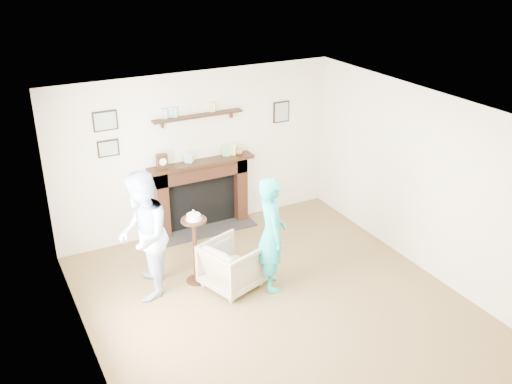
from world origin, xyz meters
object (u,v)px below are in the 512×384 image
(armchair, at_px, (233,286))
(woman, at_px, (271,285))
(pedestal_table, at_px, (195,238))
(man, at_px, (148,293))

(armchair, height_order, woman, woman)
(armchair, bearing_deg, pedestal_table, 30.76)
(man, bearing_deg, pedestal_table, 106.63)
(armchair, bearing_deg, man, 52.46)
(man, height_order, woman, man)
(man, height_order, pedestal_table, pedestal_table)
(man, relative_size, woman, 1.08)
(armchair, height_order, man, man)
(man, distance_m, pedestal_table, 0.94)
(man, bearing_deg, woman, 87.94)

